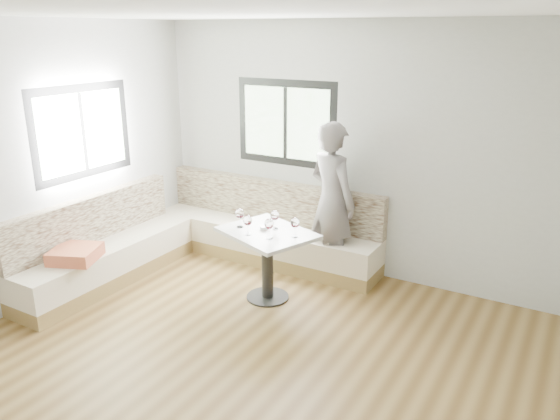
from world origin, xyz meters
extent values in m
cube|color=brown|center=(0.00, 0.00, 0.00)|extent=(5.00, 5.00, 0.01)
cube|color=white|center=(0.00, 0.00, 2.80)|extent=(5.00, 5.00, 0.01)
cube|color=#B7B7B2|center=(0.00, 2.50, 1.40)|extent=(5.00, 0.01, 2.80)
cube|color=#B7B7B2|center=(-2.50, 0.00, 1.40)|extent=(0.01, 5.00, 2.80)
cube|color=black|center=(-0.90, 2.49, 1.65)|extent=(1.30, 0.02, 1.00)
cube|color=black|center=(-2.49, 0.90, 1.65)|extent=(0.02, 1.30, 1.00)
cube|color=olive|center=(-1.05, 2.23, 0.08)|extent=(2.90, 0.55, 0.16)
cube|color=beige|center=(-1.05, 2.23, 0.30)|extent=(2.90, 0.55, 0.29)
cube|color=beige|center=(-1.05, 2.43, 0.70)|extent=(2.90, 0.14, 0.50)
cube|color=olive|center=(-2.23, 0.82, 0.08)|extent=(0.55, 2.25, 0.16)
cube|color=beige|center=(-2.23, 0.82, 0.30)|extent=(0.55, 2.25, 0.29)
cube|color=beige|center=(-2.43, 0.82, 0.70)|extent=(0.14, 2.25, 0.50)
cube|color=#BD5142|center=(-2.14, 0.35, 0.52)|extent=(0.58, 0.58, 0.13)
cylinder|color=black|center=(-0.47, 1.37, 0.01)|extent=(0.44, 0.44, 0.02)
cylinder|color=black|center=(-0.47, 1.37, 0.35)|extent=(0.12, 0.12, 0.71)
cube|color=silver|center=(-0.47, 1.37, 0.73)|extent=(1.10, 0.98, 0.04)
imported|color=#655E5E|center=(-0.15, 2.20, 0.89)|extent=(0.76, 0.65, 1.77)
cylinder|color=white|center=(-0.53, 1.40, 0.76)|extent=(0.09, 0.09, 0.03)
sphere|color=black|center=(-0.52, 1.41, 0.77)|extent=(0.02, 0.02, 0.02)
sphere|color=black|center=(-0.54, 1.41, 0.77)|extent=(0.02, 0.02, 0.02)
sphere|color=black|center=(-0.53, 1.39, 0.77)|extent=(0.02, 0.02, 0.02)
cylinder|color=white|center=(-0.78, 1.33, 0.75)|extent=(0.07, 0.07, 0.01)
cylinder|color=white|center=(-0.78, 1.33, 0.80)|extent=(0.01, 0.01, 0.09)
ellipsoid|color=white|center=(-0.78, 1.33, 0.90)|extent=(0.09, 0.09, 0.11)
cylinder|color=#3C030A|center=(-0.78, 1.33, 0.87)|extent=(0.06, 0.06, 0.02)
cylinder|color=white|center=(-0.59, 1.20, 0.75)|extent=(0.07, 0.07, 0.01)
cylinder|color=white|center=(-0.59, 1.20, 0.80)|extent=(0.01, 0.01, 0.09)
ellipsoid|color=white|center=(-0.59, 1.20, 0.90)|extent=(0.09, 0.09, 0.11)
cylinder|color=#3C030A|center=(-0.59, 1.20, 0.87)|extent=(0.06, 0.06, 0.02)
cylinder|color=white|center=(-0.35, 1.21, 0.75)|extent=(0.07, 0.07, 0.01)
cylinder|color=white|center=(-0.35, 1.21, 0.80)|extent=(0.01, 0.01, 0.09)
ellipsoid|color=white|center=(-0.35, 1.21, 0.90)|extent=(0.09, 0.09, 0.11)
cylinder|color=#3C030A|center=(-0.35, 1.21, 0.87)|extent=(0.06, 0.06, 0.02)
cylinder|color=white|center=(-0.44, 1.46, 0.75)|extent=(0.07, 0.07, 0.01)
cylinder|color=white|center=(-0.44, 1.46, 0.80)|extent=(0.01, 0.01, 0.09)
ellipsoid|color=white|center=(-0.44, 1.46, 0.90)|extent=(0.09, 0.09, 0.11)
cylinder|color=#3C030A|center=(-0.44, 1.46, 0.87)|extent=(0.06, 0.06, 0.02)
cylinder|color=white|center=(-0.16, 1.37, 0.75)|extent=(0.07, 0.07, 0.01)
cylinder|color=white|center=(-0.16, 1.37, 0.80)|extent=(0.01, 0.01, 0.09)
ellipsoid|color=white|center=(-0.16, 1.37, 0.90)|extent=(0.09, 0.09, 0.11)
cylinder|color=#3C030A|center=(-0.16, 1.37, 0.87)|extent=(0.06, 0.06, 0.02)
camera|label=1|loc=(2.25, -3.03, 2.67)|focal=35.00mm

